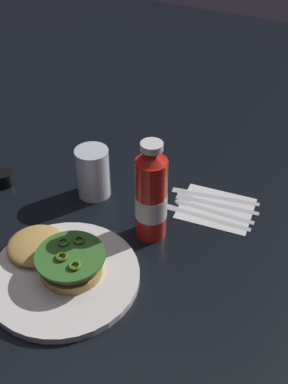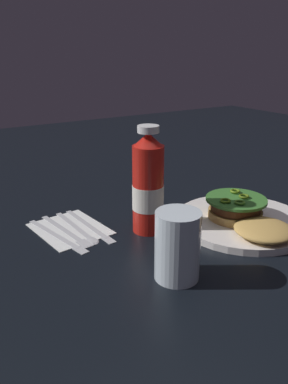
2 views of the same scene
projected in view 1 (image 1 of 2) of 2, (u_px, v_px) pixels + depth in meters
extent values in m
plane|color=black|center=(73.00, 224.00, 1.05)|extent=(3.00, 3.00, 0.00)
cylinder|color=white|center=(64.00, 276.00, 0.92)|extent=(0.29, 0.29, 0.02)
cylinder|color=tan|center=(72.00, 268.00, 0.91)|extent=(0.12, 0.12, 0.02)
cylinder|color=#512D19|center=(71.00, 262.00, 0.90)|extent=(0.11, 0.11, 0.02)
cylinder|color=red|center=(70.00, 258.00, 0.90)|extent=(0.10, 0.10, 0.01)
cylinder|color=#366E2B|center=(70.00, 256.00, 0.89)|extent=(0.13, 0.13, 0.01)
torus|color=#597A17|center=(75.00, 266.00, 0.86)|extent=(0.02, 0.02, 0.01)
torus|color=#4C6C14|center=(79.00, 240.00, 0.92)|extent=(0.02, 0.02, 0.01)
torus|color=#497B23|center=(63.00, 242.00, 0.91)|extent=(0.02, 0.02, 0.01)
torus|color=#4A6412|center=(62.00, 257.00, 0.88)|extent=(0.02, 0.02, 0.01)
ellipsoid|color=tan|center=(37.00, 245.00, 0.96)|extent=(0.12, 0.12, 0.03)
cylinder|color=red|center=(151.00, 199.00, 0.97)|extent=(0.07, 0.07, 0.19)
cone|color=red|center=(152.00, 155.00, 0.90)|extent=(0.06, 0.06, 0.03)
cylinder|color=white|center=(152.00, 146.00, 0.89)|extent=(0.04, 0.04, 0.01)
cylinder|color=white|center=(151.00, 205.00, 0.98)|extent=(0.07, 0.07, 0.05)
cylinder|color=silver|center=(93.00, 173.00, 1.09)|extent=(0.08, 0.08, 0.12)
cylinder|color=black|center=(4.00, 178.00, 1.15)|extent=(0.04, 0.04, 0.03)
cube|color=white|center=(216.00, 208.00, 1.09)|extent=(0.18, 0.15, 0.00)
cube|color=silver|center=(221.00, 197.00, 1.11)|extent=(0.18, 0.05, 0.00)
cube|color=silver|center=(189.00, 191.00, 1.13)|extent=(0.08, 0.03, 0.00)
cube|color=silver|center=(218.00, 204.00, 1.09)|extent=(0.19, 0.04, 0.00)
cube|color=silver|center=(184.00, 196.00, 1.12)|extent=(0.04, 0.03, 0.00)
cube|color=silver|center=(215.00, 211.00, 1.07)|extent=(0.18, 0.02, 0.00)
ellipsoid|color=silver|center=(183.00, 201.00, 1.10)|extent=(0.04, 0.03, 0.00)
cube|color=silver|center=(212.00, 218.00, 1.05)|extent=(0.18, 0.02, 0.00)
cube|color=silver|center=(180.00, 209.00, 1.08)|extent=(0.08, 0.02, 0.00)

